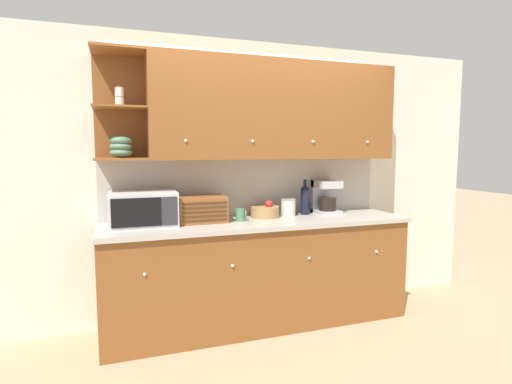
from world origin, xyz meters
The scene contains 12 objects.
ground_plane centered at (0.00, 0.00, 0.00)m, with size 24.00×24.00×0.00m, color tan.
wall_back centered at (0.00, 0.03, 1.30)m, with size 5.13×0.06×2.60m.
counter_unit centered at (0.00, -0.32, 0.48)m, with size 2.75×0.66×0.96m.
backsplash_panel centered at (0.00, -0.01, 1.23)m, with size 2.73×0.01×0.54m.
upper_cabinets centered at (0.17, -0.18, 1.94)m, with size 2.73×0.38×0.88m.
microwave centered at (-1.00, -0.25, 1.10)m, with size 0.54×0.39×0.28m.
bread_box centered at (-0.51, -0.23, 1.07)m, with size 0.41×0.31×0.23m.
mug centered at (-0.17, -0.30, 1.01)m, with size 0.09×0.08×0.11m.
fruit_basket centered at (0.10, -0.19, 1.02)m, with size 0.26×0.26×0.16m.
storage_canister centered at (0.34, -0.18, 1.04)m, with size 0.15×0.15×0.16m.
wine_bottle centered at (0.53, -0.15, 1.11)m, with size 0.09×0.09×0.34m.
coffee_maker centered at (0.77, -0.13, 1.12)m, with size 0.23×0.25×0.33m.
Camera 1 is at (-1.18, -3.64, 1.59)m, focal length 28.00 mm.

